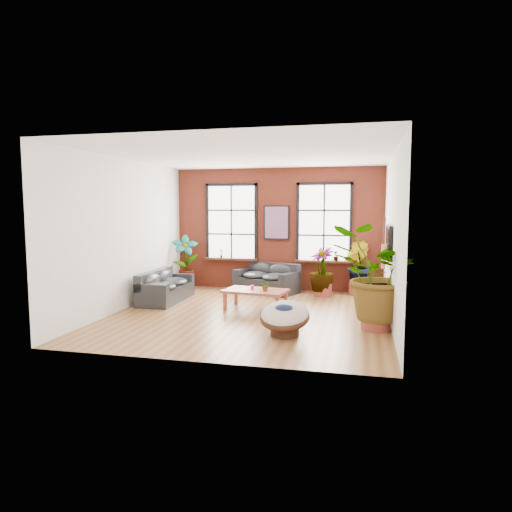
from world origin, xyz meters
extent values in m
cube|color=brown|center=(0.00, 0.00, -0.01)|extent=(6.00, 6.50, 0.02)
cube|color=white|center=(0.00, 0.00, 3.51)|extent=(6.00, 6.50, 0.02)
cube|color=#4E1B12|center=(0.00, 3.26, 1.75)|extent=(6.00, 0.02, 3.50)
cube|color=silver|center=(0.00, -3.26, 1.75)|extent=(6.00, 0.02, 3.50)
cube|color=silver|center=(-3.01, 0.00, 1.75)|extent=(0.02, 6.50, 3.50)
cube|color=silver|center=(3.01, 0.00, 1.75)|extent=(0.02, 6.50, 3.50)
cube|color=white|center=(-1.35, 3.20, 1.95)|extent=(1.40, 0.02, 2.10)
cube|color=#39190F|center=(-1.35, 3.13, 0.87)|extent=(1.60, 0.22, 0.06)
cube|color=white|center=(1.35, 3.20, 1.95)|extent=(1.40, 0.02, 2.10)
cube|color=#39190F|center=(1.35, 3.13, 0.87)|extent=(1.60, 0.22, 0.06)
cube|color=black|center=(-0.21, 2.74, 0.20)|extent=(1.97, 1.47, 0.40)
cube|color=black|center=(-0.08, 3.04, 0.61)|extent=(1.72, 0.87, 0.41)
cube|color=black|center=(-0.93, 3.04, 0.51)|extent=(0.52, 0.88, 0.21)
cube|color=black|center=(0.51, 2.44, 0.51)|extent=(0.52, 0.88, 0.21)
ellipsoid|color=black|center=(-0.54, 2.83, 0.46)|extent=(0.96, 0.95, 0.23)
ellipsoid|color=black|center=(-0.44, 3.06, 0.61)|extent=(0.77, 0.50, 0.40)
ellipsoid|color=black|center=(0.09, 2.57, 0.46)|extent=(0.96, 0.95, 0.23)
ellipsoid|color=black|center=(0.18, 2.80, 0.61)|extent=(0.77, 0.50, 0.40)
cube|color=black|center=(-2.43, 0.95, 0.19)|extent=(0.87, 1.98, 0.38)
cube|color=black|center=(-2.74, 0.94, 0.58)|extent=(0.25, 1.96, 0.39)
cube|color=black|center=(-2.41, 0.07, 0.48)|extent=(0.82, 0.22, 0.20)
cube|color=black|center=(-2.45, 1.83, 0.48)|extent=(0.82, 0.22, 0.20)
ellipsoid|color=black|center=(-2.38, 0.56, 0.44)|extent=(0.71, 0.87, 0.22)
ellipsoid|color=black|center=(-2.61, 0.55, 0.58)|extent=(0.24, 0.86, 0.38)
ellipsoid|color=black|center=(-2.39, 1.34, 0.44)|extent=(0.71, 0.87, 0.22)
ellipsoid|color=black|center=(-2.63, 1.33, 0.58)|extent=(0.24, 0.86, 0.38)
cube|color=brown|center=(0.00, 0.55, 0.43)|extent=(1.54, 1.01, 0.06)
cube|color=#39190F|center=(-0.02, 0.41, 0.46)|extent=(1.43, 0.20, 0.00)
cube|color=#39190F|center=(0.02, 0.68, 0.46)|extent=(1.43, 0.20, 0.00)
cube|color=brown|center=(-0.68, 0.31, 0.20)|extent=(0.08, 0.08, 0.40)
cube|color=brown|center=(0.59, 0.13, 0.20)|extent=(0.08, 0.08, 0.40)
cube|color=brown|center=(-0.59, 0.96, 0.20)|extent=(0.08, 0.08, 0.40)
cube|color=brown|center=(0.68, 0.79, 0.20)|extent=(0.08, 0.08, 0.40)
cylinder|color=#CE3358|center=(-0.09, 0.61, 0.51)|extent=(0.09, 0.09, 0.09)
cylinder|color=#3A2015|center=(1.04, -1.50, 0.11)|extent=(0.57, 0.57, 0.21)
torus|color=#3A2015|center=(1.04, -1.50, 0.36)|extent=(0.98, 0.98, 0.42)
ellipsoid|color=beige|center=(1.04, -1.50, 0.41)|extent=(0.95, 0.99, 0.57)
ellipsoid|color=#121939|center=(1.04, -1.54, 0.52)|extent=(0.37, 0.31, 0.16)
cube|color=black|center=(0.00, 3.19, 1.95)|extent=(0.74, 0.04, 0.98)
cube|color=#0C7F8C|center=(0.00, 3.16, 1.95)|extent=(0.66, 0.02, 0.90)
cube|color=black|center=(2.95, 0.30, 1.65)|extent=(0.06, 1.25, 0.72)
cube|color=black|center=(2.92, 0.30, 1.65)|extent=(0.01, 1.15, 0.62)
cylinder|color=#B27F4C|center=(2.90, 1.35, 1.13)|extent=(0.09, 0.38, 0.38)
cylinder|color=#B27F4C|center=(2.90, 1.35, 1.38)|extent=(0.09, 0.30, 0.30)
cylinder|color=black|center=(2.90, 1.35, 1.13)|extent=(0.09, 0.11, 0.11)
cube|color=#39190F|center=(2.90, 1.35, 1.75)|extent=(0.04, 0.05, 0.55)
cube|color=#39190F|center=(2.90, 1.35, 2.07)|extent=(0.06, 0.06, 0.14)
cube|color=black|center=(2.79, 2.22, 0.23)|extent=(0.69, 0.64, 0.46)
cylinder|color=brown|center=(-2.62, 2.67, 0.19)|extent=(0.58, 0.58, 0.38)
cylinder|color=brown|center=(2.30, 2.96, 0.17)|extent=(0.56, 0.56, 0.33)
cylinder|color=brown|center=(2.70, -0.67, 0.21)|extent=(0.74, 0.74, 0.42)
cylinder|color=brown|center=(1.40, 2.52, 0.18)|extent=(0.60, 0.60, 0.35)
imported|color=#175622|center=(-2.59, 2.65, 0.87)|extent=(0.90, 0.77, 1.44)
imported|color=#175622|center=(2.29, 2.95, 0.82)|extent=(0.91, 0.94, 1.34)
imported|color=#175622|center=(2.67, -0.65, 1.10)|extent=(2.11, 1.98, 1.87)
imported|color=#175622|center=(1.36, 2.51, 0.73)|extent=(0.93, 0.93, 1.18)
imported|color=#175622|center=(0.27, 0.44, 0.58)|extent=(0.28, 0.26, 0.24)
imported|color=#175622|center=(-1.65, 3.13, 1.04)|extent=(0.17, 0.17, 0.27)
imported|color=#175622|center=(1.70, 3.13, 1.04)|extent=(0.19, 0.19, 0.27)
camera|label=1|loc=(2.40, -9.68, 2.36)|focal=32.00mm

